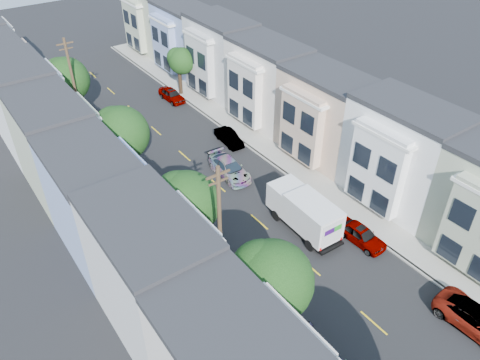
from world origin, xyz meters
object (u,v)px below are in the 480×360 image
(tree_c, at_px, (185,204))
(parked_right_a, at_px, (477,320))
(utility_pole_far, at_px, (75,88))
(parked_left_c, at_px, (267,303))
(fedex_truck, at_px, (304,211))
(lead_sedan, at_px, (229,168))
(utility_pole_near, at_px, (220,233))
(parked_left_d, at_px, (172,202))
(tree_b, at_px, (271,282))
(parked_right_b, at_px, (361,235))
(tree_e, at_px, (66,80))
(tree_d, at_px, (121,134))
(parked_right_d, at_px, (172,95))
(parked_right_c, at_px, (229,138))
(tree_far_r, at_px, (181,62))

(tree_c, height_order, parked_right_a, tree_c)
(utility_pole_far, xyz_separation_m, parked_left_c, (1.40, -29.23, -4.45))
(fedex_truck, bearing_deg, lead_sedan, 95.36)
(utility_pole_near, height_order, parked_left_d, utility_pole_near)
(tree_b, distance_m, parked_right_b, 12.41)
(parked_left_c, bearing_deg, tree_e, 95.51)
(tree_e, distance_m, utility_pole_far, 2.83)
(tree_d, relative_size, parked_right_b, 1.71)
(fedex_truck, bearing_deg, parked_right_d, 86.24)
(utility_pole_near, bearing_deg, parked_left_d, 81.62)
(parked_left_c, distance_m, parked_right_c, 21.09)
(utility_pole_far, height_order, parked_left_c, utility_pole_far)
(parked_right_d, bearing_deg, parked_left_d, -120.88)
(tree_far_r, height_order, parked_right_c, tree_far_r)
(tree_d, height_order, tree_e, tree_d)
(utility_pole_near, bearing_deg, tree_b, -90.02)
(tree_c, relative_size, lead_sedan, 1.39)
(parked_right_b, relative_size, parked_right_c, 1.12)
(utility_pole_far, bearing_deg, parked_left_c, -87.26)
(utility_pole_near, relative_size, utility_pole_far, 1.00)
(tree_b, xyz_separation_m, tree_c, (0.00, 9.40, -0.69))
(utility_pole_near, height_order, lead_sedan, utility_pole_near)
(tree_far_r, distance_m, parked_left_c, 33.74)
(parked_left_d, height_order, parked_right_d, parked_left_d)
(fedex_truck, xyz_separation_m, lead_sedan, (-0.57, 9.39, -0.99))
(parked_right_a, bearing_deg, tree_c, 121.33)
(tree_d, height_order, parked_right_c, tree_d)
(parked_left_c, xyz_separation_m, parked_right_b, (9.80, 0.95, 0.00))
(utility_pole_near, bearing_deg, tree_c, 90.02)
(parked_right_b, relative_size, parked_right_d, 1.00)
(utility_pole_far, height_order, parked_right_d, utility_pole_far)
(parked_right_b, bearing_deg, parked_left_d, 127.36)
(parked_right_a, bearing_deg, fedex_truck, 97.64)
(lead_sedan, height_order, parked_left_c, lead_sedan)
(parked_left_c, bearing_deg, tree_far_r, 72.43)
(utility_pole_far, relative_size, lead_sedan, 2.01)
(utility_pole_near, height_order, parked_left_c, utility_pole_near)
(tree_e, xyz_separation_m, lead_sedan, (8.07, -18.00, -4.17))
(tree_far_r, bearing_deg, lead_sedan, -106.44)
(utility_pole_far, xyz_separation_m, parked_right_a, (11.20, -37.90, -4.42))
(tree_d, distance_m, parked_right_b, 21.09)
(lead_sedan, bearing_deg, tree_c, -138.63)
(utility_pole_far, xyz_separation_m, parked_right_c, (11.20, -10.56, -4.50))
(tree_e, height_order, parked_left_d, tree_e)
(utility_pole_far, xyz_separation_m, parked_right_b, (11.20, -28.28, -4.45))
(parked_left_c, height_order, parked_right_b, parked_right_b)
(tree_e, relative_size, parked_right_b, 1.68)
(parked_right_b, bearing_deg, tree_c, 146.98)
(tree_b, height_order, parked_left_c, tree_b)
(parked_right_d, bearing_deg, tree_d, -134.40)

